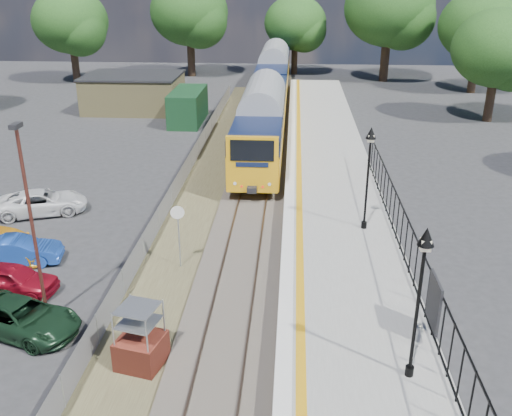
# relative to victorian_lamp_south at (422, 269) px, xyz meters

# --- Properties ---
(ground) EXTENTS (120.00, 120.00, 0.00)m
(ground) POSITION_rel_victorian_lamp_south_xyz_m (-5.50, 4.00, -4.30)
(ground) COLOR #2D2D30
(ground) RESTS_ON ground
(track_bed) EXTENTS (5.90, 80.00, 0.29)m
(track_bed) POSITION_rel_victorian_lamp_south_xyz_m (-5.97, 13.67, -4.21)
(track_bed) COLOR #473F38
(track_bed) RESTS_ON ground
(platform) EXTENTS (5.00, 70.00, 0.90)m
(platform) POSITION_rel_victorian_lamp_south_xyz_m (-1.30, 12.00, -3.85)
(platform) COLOR gray
(platform) RESTS_ON ground
(platform_edge) EXTENTS (0.90, 70.00, 0.01)m
(platform_edge) POSITION_rel_victorian_lamp_south_xyz_m (-3.36, 12.00, -3.39)
(platform_edge) COLOR silver
(platform_edge) RESTS_ON platform
(victorian_lamp_south) EXTENTS (0.44, 0.44, 4.60)m
(victorian_lamp_south) POSITION_rel_victorian_lamp_south_xyz_m (0.00, 0.00, 0.00)
(victorian_lamp_south) COLOR black
(victorian_lamp_south) RESTS_ON platform
(victorian_lamp_north) EXTENTS (0.44, 0.44, 4.60)m
(victorian_lamp_north) POSITION_rel_victorian_lamp_south_xyz_m (-0.20, 10.00, 0.00)
(victorian_lamp_north) COLOR black
(victorian_lamp_north) RESTS_ON platform
(palisade_fence) EXTENTS (0.12, 26.00, 2.00)m
(palisade_fence) POSITION_rel_victorian_lamp_south_xyz_m (1.05, 6.24, -2.46)
(palisade_fence) COLOR black
(palisade_fence) RESTS_ON platform
(wire_fence) EXTENTS (0.06, 52.00, 1.20)m
(wire_fence) POSITION_rel_victorian_lamp_south_xyz_m (-9.70, 16.00, -3.70)
(wire_fence) COLOR #999EA3
(wire_fence) RESTS_ON ground
(outbuilding) EXTENTS (10.80, 10.10, 3.12)m
(outbuilding) POSITION_rel_victorian_lamp_south_xyz_m (-16.41, 35.21, -2.78)
(outbuilding) COLOR tan
(outbuilding) RESTS_ON ground
(tree_line) EXTENTS (56.80, 43.80, 11.88)m
(tree_line) POSITION_rel_victorian_lamp_south_xyz_m (-4.10, 46.00, 2.31)
(tree_line) COLOR #332319
(tree_line) RESTS_ON ground
(train) EXTENTS (2.82, 40.83, 3.51)m
(train) POSITION_rel_victorian_lamp_south_xyz_m (-5.50, 34.89, -1.96)
(train) COLOR orange
(train) RESTS_ON ground
(brick_plinth) EXTENTS (1.61, 1.61, 2.15)m
(brick_plinth) POSITION_rel_victorian_lamp_south_xyz_m (-8.00, 1.07, -3.27)
(brick_plinth) COLOR maroon
(brick_plinth) RESTS_ON ground
(speed_sign) EXTENTS (0.56, 0.15, 2.80)m
(speed_sign) POSITION_rel_victorian_lamp_south_xyz_m (-8.00, 7.44, -2.39)
(speed_sign) COLOR #999EA3
(speed_sign) RESTS_ON ground
(carpark_lamp) EXTENTS (0.25, 0.50, 7.13)m
(carpark_lamp) POSITION_rel_victorian_lamp_south_xyz_m (-12.01, 3.36, -0.24)
(carpark_lamp) COLOR #471F17
(carpark_lamp) RESTS_ON ground
(car_green) EXTENTS (4.61, 3.18, 1.17)m
(car_green) POSITION_rel_victorian_lamp_south_xyz_m (-12.53, 2.55, -3.71)
(car_green) COLOR #15311D
(car_green) RESTS_ON ground
(car_red) EXTENTS (3.61, 1.79, 1.18)m
(car_red) POSITION_rel_victorian_lamp_south_xyz_m (-14.02, 5.05, -3.71)
(car_red) COLOR maroon
(car_red) RESTS_ON ground
(car_blue) EXTENTS (3.77, 1.88, 1.19)m
(car_blue) POSITION_rel_victorian_lamp_south_xyz_m (-14.91, 7.38, -3.70)
(car_blue) COLOR #1C46A9
(car_blue) RESTS_ON ground
(car_yellow) EXTENTS (4.39, 2.58, 1.19)m
(car_yellow) POSITION_rel_victorian_lamp_south_xyz_m (-15.59, 8.00, -3.70)
(car_yellow) COLOR gold
(car_yellow) RESTS_ON ground
(car_white) EXTENTS (4.84, 3.40, 1.23)m
(car_white) POSITION_rel_victorian_lamp_south_xyz_m (-16.09, 12.69, -3.68)
(car_white) COLOR white
(car_white) RESTS_ON ground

